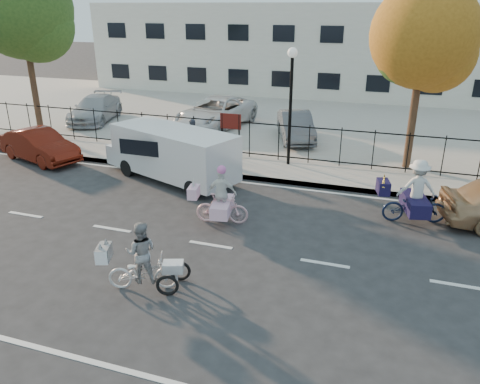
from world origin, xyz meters
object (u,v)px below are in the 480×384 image
at_px(bull_bike, 415,198).
at_px(lot_car_b, 216,113).
at_px(pedestrian, 193,138).
at_px(white_van, 172,152).
at_px(zebra_trike, 142,264).
at_px(lot_car_c, 296,126).
at_px(red_sedan, 39,145).
at_px(unicorn_bike, 221,202).
at_px(lot_car_a, 95,109).
at_px(lamppost, 291,87).

xyz_separation_m(bull_bike, lot_car_b, (-9.29, 8.23, 0.12)).
bearing_deg(lot_car_b, pedestrian, -70.17).
bearing_deg(white_van, zebra_trike, -48.12).
bearing_deg(zebra_trike, lot_car_c, -22.14).
height_order(zebra_trike, red_sedan, zebra_trike).
relative_size(unicorn_bike, lot_car_a, 0.40).
xyz_separation_m(bull_bike, lot_car_a, (-15.78, 7.45, 0.04)).
bearing_deg(bull_bike, lamppost, 38.27).
height_order(white_van, lot_car_c, white_van).
distance_m(unicorn_bike, lot_car_b, 10.86).
bearing_deg(lot_car_b, lamppost, -34.77).
xyz_separation_m(red_sedan, lot_car_c, (9.20, 5.81, 0.15)).
relative_size(unicorn_bike, red_sedan, 0.46).
bearing_deg(unicorn_bike, zebra_trike, 163.20).
bearing_deg(bull_bike, lot_car_a, 51.64).
bearing_deg(lamppost, red_sedan, -166.65).
bearing_deg(bull_bike, lot_car_c, 21.99).
bearing_deg(bull_bike, zebra_trike, 121.19).
distance_m(lamppost, bull_bike, 6.24).
distance_m(red_sedan, pedestrian, 6.17).
xyz_separation_m(unicorn_bike, bull_bike, (5.23, 1.83, 0.11)).
relative_size(zebra_trike, unicorn_bike, 1.05).
distance_m(bull_bike, lot_car_c, 8.69).
height_order(lamppost, lot_car_b, lamppost).
bearing_deg(lot_car_a, bull_bike, -39.26).
distance_m(lot_car_a, lot_car_b, 6.54).
bearing_deg(lamppost, lot_car_a, 161.17).
xyz_separation_m(bull_bike, white_van, (-8.14, 0.97, 0.28)).
height_order(red_sedan, lot_car_b, lot_car_b).
xyz_separation_m(zebra_trike, lot_car_c, (0.67, 12.64, 0.16)).
bearing_deg(zebra_trike, pedestrian, -2.09).
bearing_deg(red_sedan, lot_car_a, 32.39).
xyz_separation_m(white_van, lot_car_a, (-7.64, 6.48, -0.23)).
xyz_separation_m(white_van, lot_car_b, (-1.15, 7.27, -0.15)).
height_order(bull_bike, lot_car_b, bull_bike).
bearing_deg(lamppost, pedestrian, -176.09).
xyz_separation_m(unicorn_bike, lot_car_b, (-4.06, 10.06, 0.23)).
relative_size(lamppost, lot_car_a, 0.97).
bearing_deg(pedestrian, zebra_trike, 92.53).
height_order(bull_bike, pedestrian, bull_bike).
relative_size(lamppost, lot_car_b, 0.83).
xyz_separation_m(bull_bike, red_sedan, (-14.20, 1.31, -0.12)).
xyz_separation_m(pedestrian, lot_car_a, (-7.40, 4.11, -0.13)).
relative_size(bull_bike, pedestrian, 1.34).
relative_size(red_sedan, lot_car_b, 0.73).
bearing_deg(red_sedan, pedestrian, -52.76).
distance_m(zebra_trike, lot_car_c, 12.66).
bearing_deg(pedestrian, white_van, 81.23).
distance_m(lamppost, lot_car_a, 12.13).
xyz_separation_m(pedestrian, lot_car_b, (-0.91, 4.89, -0.05)).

